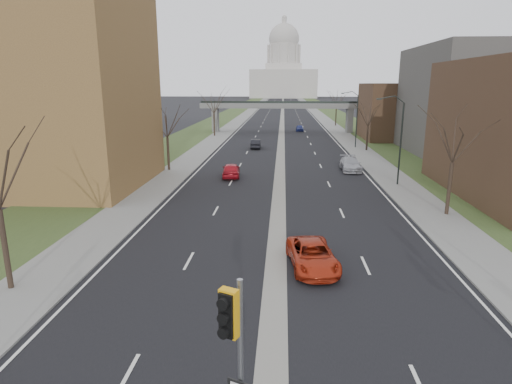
# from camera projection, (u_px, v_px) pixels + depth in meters

# --- Properties ---
(road_surface) EXTENTS (20.00, 600.00, 0.01)m
(road_surface) POSITION_uv_depth(u_px,v_px,m) (283.00, 112.00, 157.71)
(road_surface) COLOR black
(road_surface) RESTS_ON ground
(median_strip) EXTENTS (1.20, 600.00, 0.02)m
(median_strip) POSITION_uv_depth(u_px,v_px,m) (283.00, 112.00, 157.71)
(median_strip) COLOR gray
(median_strip) RESTS_ON ground
(sidewalk_right) EXTENTS (4.00, 600.00, 0.12)m
(sidewalk_right) POSITION_uv_depth(u_px,v_px,m) (315.00, 112.00, 156.96)
(sidewalk_right) COLOR gray
(sidewalk_right) RESTS_ON ground
(sidewalk_left) EXTENTS (4.00, 600.00, 0.12)m
(sidewalk_left) POSITION_uv_depth(u_px,v_px,m) (250.00, 111.00, 158.43)
(sidewalk_left) COLOR gray
(sidewalk_left) RESTS_ON ground
(grass_verge_right) EXTENTS (8.00, 600.00, 0.10)m
(grass_verge_right) POSITION_uv_depth(u_px,v_px,m) (332.00, 112.00, 156.60)
(grass_verge_right) COLOR #2D3E1C
(grass_verge_right) RESTS_ON ground
(grass_verge_left) EXTENTS (8.00, 600.00, 0.10)m
(grass_verge_left) POSITION_uv_depth(u_px,v_px,m) (234.00, 111.00, 158.79)
(grass_verge_left) COLOR #2D3E1C
(grass_verge_left) RESTS_ON ground
(apartment_building) EXTENTS (25.00, 16.00, 22.00)m
(apartment_building) POSITION_uv_depth(u_px,v_px,m) (6.00, 72.00, 40.49)
(apartment_building) COLOR olive
(apartment_building) RESTS_ON ground
(commercial_block_mid) EXTENTS (18.00, 22.00, 15.00)m
(commercial_block_mid) POSITION_uv_depth(u_px,v_px,m) (483.00, 102.00, 59.34)
(commercial_block_mid) COLOR #514E4A
(commercial_block_mid) RESTS_ON ground
(commercial_block_far) EXTENTS (14.00, 14.00, 10.00)m
(commercial_block_far) POSITION_uv_depth(u_px,v_px,m) (403.00, 112.00, 77.74)
(commercial_block_far) COLOR brown
(commercial_block_far) RESTS_ON ground
(pedestrian_bridge) EXTENTS (34.00, 3.00, 6.45)m
(pedestrian_bridge) POSITION_uv_depth(u_px,v_px,m) (282.00, 109.00, 88.79)
(pedestrian_bridge) COLOR slate
(pedestrian_bridge) RESTS_ON ground
(capitol) EXTENTS (48.00, 42.00, 55.75)m
(capitol) POSITION_uv_depth(u_px,v_px,m) (284.00, 72.00, 317.64)
(capitol) COLOR beige
(capitol) RESTS_ON ground
(streetlight_mid) EXTENTS (2.61, 0.20, 8.70)m
(streetlight_mid) POSITION_uv_depth(u_px,v_px,m) (394.00, 115.00, 41.16)
(streetlight_mid) COLOR black
(streetlight_mid) RESTS_ON sidewalk_right
(streetlight_far) EXTENTS (2.61, 0.20, 8.70)m
(streetlight_far) POSITION_uv_depth(u_px,v_px,m) (352.00, 103.00, 66.32)
(streetlight_far) COLOR black
(streetlight_far) RESTS_ON sidewalk_right
(tree_left_b) EXTENTS (6.75, 6.75, 8.81)m
(tree_left_b) POSITION_uv_depth(u_px,v_px,m) (166.00, 117.00, 48.60)
(tree_left_b) COLOR #382B21
(tree_left_b) RESTS_ON sidewalk_left
(tree_left_c) EXTENTS (7.65, 7.65, 9.99)m
(tree_left_c) POSITION_uv_depth(u_px,v_px,m) (214.00, 99.00, 81.30)
(tree_left_c) COLOR #382B21
(tree_left_c) RESTS_ON sidewalk_left
(tree_right_a) EXTENTS (7.20, 7.20, 9.40)m
(tree_right_a) POSITION_uv_depth(u_px,v_px,m) (456.00, 129.00, 31.44)
(tree_right_a) COLOR #382B21
(tree_right_a) RESTS_ON sidewalk_right
(tree_right_b) EXTENTS (6.30, 6.30, 8.22)m
(tree_right_b) POSITION_uv_depth(u_px,v_px,m) (369.00, 112.00, 63.57)
(tree_right_b) COLOR #382B21
(tree_right_b) RESTS_ON sidewalk_right
(tree_right_c) EXTENTS (7.65, 7.65, 9.99)m
(tree_right_c) POSITION_uv_depth(u_px,v_px,m) (337.00, 96.00, 101.97)
(tree_right_c) COLOR #382B21
(tree_right_c) RESTS_ON sidewalk_right
(signal_pole_median) EXTENTS (0.78, 0.90, 5.38)m
(signal_pole_median) POSITION_uv_depth(u_px,v_px,m) (234.00, 347.00, 10.21)
(signal_pole_median) COLOR gray
(signal_pole_median) RESTS_ON ground
(car_left_near) EXTENTS (2.25, 4.73, 1.56)m
(car_left_near) POSITION_uv_depth(u_px,v_px,m) (231.00, 170.00, 46.51)
(car_left_near) COLOR #B11420
(car_left_near) RESTS_ON ground
(car_left_far) EXTENTS (1.56, 4.27, 1.40)m
(car_left_far) POSITION_uv_depth(u_px,v_px,m) (256.00, 144.00, 67.43)
(car_left_far) COLOR black
(car_left_far) RESTS_ON ground
(car_right_near) EXTENTS (3.03, 5.41, 1.43)m
(car_right_near) POSITION_uv_depth(u_px,v_px,m) (312.00, 255.00, 23.49)
(car_right_near) COLOR #AD2912
(car_right_near) RESTS_ON ground
(car_right_mid) EXTENTS (2.18, 5.33, 1.54)m
(car_right_mid) POSITION_uv_depth(u_px,v_px,m) (350.00, 164.00, 49.93)
(car_right_mid) COLOR #9D9EA4
(car_right_mid) RESTS_ON ground
(car_right_far) EXTENTS (1.62, 3.96, 1.35)m
(car_right_far) POSITION_uv_depth(u_px,v_px,m) (300.00, 128.00, 92.11)
(car_right_far) COLOR navy
(car_right_far) RESTS_ON ground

